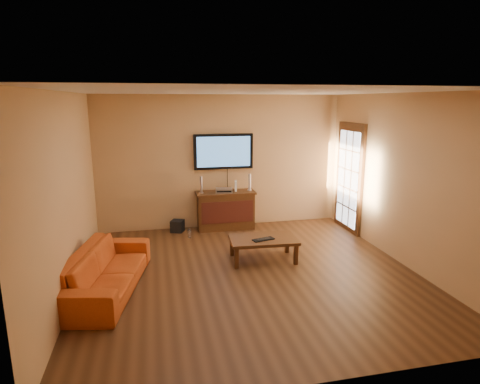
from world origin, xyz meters
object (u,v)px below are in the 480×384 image
object	(u,v)px
television	(223,152)
av_receiver	(224,190)
speaker_right	(250,183)
bottle	(189,234)
game_console	(236,186)
speaker_left	(201,185)
sofa	(106,263)
media_console	(226,210)
subwoofer	(177,226)
coffee_table	(263,241)
keyboard	(263,239)

from	to	relation	value
television	av_receiver	world-z (taller)	television
speaker_right	bottle	distance (m)	1.61
television	game_console	bearing A→B (deg)	-35.31
speaker_left	av_receiver	size ratio (longest dim) A/B	1.01
game_console	bottle	world-z (taller)	game_console
television	sofa	bearing A→B (deg)	-129.61
media_console	av_receiver	bearing A→B (deg)	-148.03
av_receiver	subwoofer	size ratio (longest dim) A/B	1.44
media_console	coffee_table	bearing A→B (deg)	-80.53
media_console	speaker_right	size ratio (longest dim) A/B	3.48
sofa	keyboard	bearing A→B (deg)	-66.82
coffee_table	speaker_right	size ratio (longest dim) A/B	3.26
sofa	keyboard	distance (m)	2.44
television	speaker_left	xyz separation A→B (m)	(-0.49, -0.20, -0.64)
television	speaker_right	size ratio (longest dim) A/B	3.51
speaker_right	game_console	world-z (taller)	speaker_right
speaker_left	game_console	distance (m)	0.72
subwoofer	speaker_left	bearing A→B (deg)	20.93
coffee_table	speaker_right	bearing A→B (deg)	83.39
television	game_console	world-z (taller)	television
coffee_table	bottle	distance (m)	1.76
sofa	game_console	distance (m)	3.38
speaker_left	game_console	world-z (taller)	speaker_left
speaker_right	game_console	distance (m)	0.29
media_console	speaker_right	xyz separation A→B (m)	(0.51, 0.02, 0.54)
television	coffee_table	size ratio (longest dim) A/B	1.08
television	speaker_right	distance (m)	0.83
speaker_left	speaker_right	xyz separation A→B (m)	(1.00, 0.03, 0.00)
television	av_receiver	distance (m)	0.79
subwoofer	media_console	bearing A→B (deg)	22.91
speaker_right	bottle	xyz separation A→B (m)	(-1.29, -0.43, -0.85)
sofa	television	bearing A→B (deg)	-28.16
coffee_table	speaker_right	distance (m)	1.91
television	subwoofer	world-z (taller)	television
bottle	keyboard	xyz separation A→B (m)	(1.07, -1.45, 0.31)
speaker_right	bottle	world-z (taller)	speaker_right
media_console	coffee_table	size ratio (longest dim) A/B	1.07
bottle	sofa	bearing A→B (deg)	-124.21
television	coffee_table	bearing A→B (deg)	-81.43
speaker_left	subwoofer	world-z (taller)	speaker_left
keyboard	bottle	bearing A→B (deg)	126.38
speaker_left	game_console	bearing A→B (deg)	3.77
television	speaker_right	world-z (taller)	television
speaker_right	coffee_table	bearing A→B (deg)	-96.61
media_console	keyboard	xyz separation A→B (m)	(0.28, -1.86, -0.00)
av_receiver	subwoofer	distance (m)	1.18
speaker_left	subwoofer	distance (m)	0.95
television	speaker_left	size ratio (longest dim) A/B	3.56
speaker_right	media_console	bearing A→B (deg)	-178.24
speaker_left	media_console	bearing A→B (deg)	1.52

